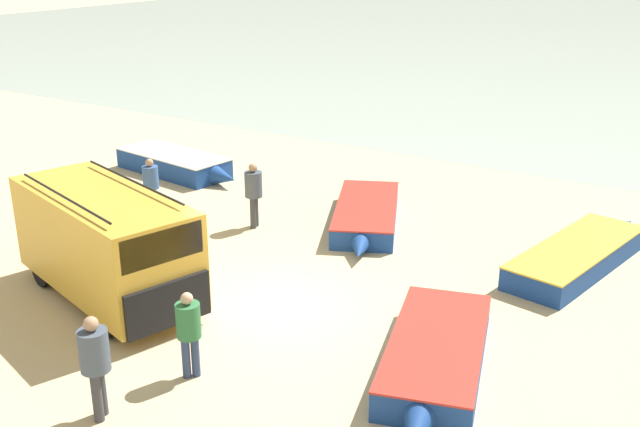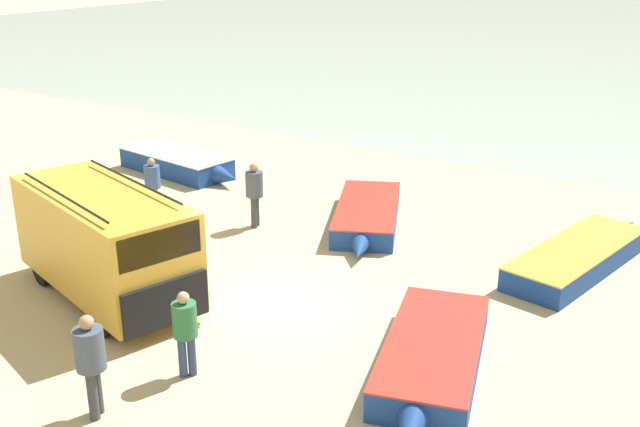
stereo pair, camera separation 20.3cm
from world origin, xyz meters
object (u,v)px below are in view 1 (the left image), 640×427
fishing_rowboat_3 (177,164)px  fisherman_1 (151,182)px  fishing_rowboat_1 (366,215)px  fishing_rowboat_2 (435,356)px  parked_van (106,242)px  fisherman_3 (95,358)px  fishing_rowboat_0 (580,254)px  fisherman_2 (189,327)px  fisherman_0 (254,189)px

fishing_rowboat_3 → fisherman_1: size_ratio=3.01×
fishing_rowboat_1 → fishing_rowboat_2: fishing_rowboat_2 is taller
parked_van → fisherman_3: parked_van is taller
fishing_rowboat_0 → fishing_rowboat_2: (-0.99, -5.97, 0.01)m
fishing_rowboat_0 → fishing_rowboat_1: fishing_rowboat_0 is taller
parked_van → fisherman_2: parked_van is taller
fishing_rowboat_0 → fisherman_0: fisherman_0 is taller
fishing_rowboat_3 → fishing_rowboat_2: bearing=-21.3°
fishing_rowboat_3 → fisherman_3: (7.98, -10.53, 0.74)m
fisherman_3 → fishing_rowboat_0: bearing=35.9°
fishing_rowboat_1 → fisherman_3: 9.77m
fishing_rowboat_2 → fisherman_1: 10.32m
fishing_rowboat_2 → fishing_rowboat_3: (-11.93, 6.44, 0.04)m
fishing_rowboat_1 → fisherman_0: fisherman_0 is taller
fishing_rowboat_1 → parked_van: bearing=-45.9°
fishing_rowboat_2 → fisherman_2: size_ratio=3.01×
fisherman_1 → fishing_rowboat_3: bearing=-72.5°
fishing_rowboat_3 → fishing_rowboat_1: bearing=0.9°
parked_van → fisherman_3: size_ratio=2.92×
fishing_rowboat_3 → fisherman_2: (8.41, -8.86, 0.64)m
fishing_rowboat_0 → fisherman_2: bearing=162.3°
fishing_rowboat_1 → fisherman_2: 8.13m
fishing_rowboat_1 → fisherman_2: size_ratio=3.02×
fishing_rowboat_1 → fisherman_1: (-5.31, -2.48, 0.70)m
fishing_rowboat_2 → fisherman_3: size_ratio=2.71×
parked_van → fishing_rowboat_2: size_ratio=1.08×
parked_van → fishing_rowboat_2: bearing=24.2°
fishing_rowboat_2 → fisherman_0: (-6.92, 3.95, 0.76)m
fishing_rowboat_2 → fisherman_2: (-3.52, -2.42, 0.68)m
fishing_rowboat_0 → fisherman_0: bearing=114.9°
fishing_rowboat_2 → fisherman_2: bearing=-71.8°
fishing_rowboat_0 → fisherman_3: (-4.94, -10.06, 0.79)m
fishing_rowboat_0 → fishing_rowboat_2: fishing_rowboat_2 is taller
fishing_rowboat_1 → fishing_rowboat_3: size_ratio=1.00×
fishing_rowboat_3 → fisherman_0: size_ratio=2.80×
fishing_rowboat_2 → fishing_rowboat_3: size_ratio=0.99×
fisherman_2 → fishing_rowboat_3: bearing=174.1°
fishing_rowboat_1 → fishing_rowboat_3: 7.48m
fishing_rowboat_1 → fishing_rowboat_3: fishing_rowboat_3 is taller
fishing_rowboat_0 → parked_van: bearing=141.5°
fishing_rowboat_0 → fisherman_1: (-10.79, -2.82, 0.69)m
fishing_rowboat_3 → fisherman_2: 12.23m
fishing_rowboat_0 → fisherman_0: 8.21m
fishing_rowboat_3 → parked_van: bearing=-49.5°
parked_van → fishing_rowboat_3: parked_van is taller
fisherman_0 → fisherman_3: (2.98, -8.04, 0.03)m
fishing_rowboat_0 → fishing_rowboat_2: bearing=-178.9°
fishing_rowboat_0 → fishing_rowboat_2: size_ratio=1.16×
fisherman_2 → fishing_rowboat_1: bearing=137.5°
fisherman_2 → fisherman_3: fisherman_3 is taller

